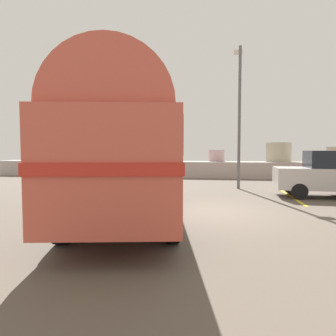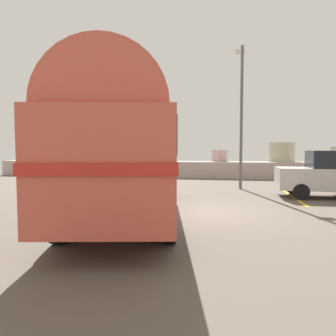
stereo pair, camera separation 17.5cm
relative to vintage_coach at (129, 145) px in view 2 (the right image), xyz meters
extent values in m
cube|color=brown|center=(2.18, 0.92, -2.04)|extent=(32.00, 26.00, 0.02)
cube|color=#B3A59E|center=(2.18, 12.72, -1.50)|extent=(31.36, 1.80, 1.10)
cube|color=#AFA2A5|center=(-10.05, 12.25, -0.43)|extent=(1.22, 1.30, 1.04)
sphere|color=#A9B598|center=(-5.87, 13.08, -0.40)|extent=(1.10, 1.10, 1.10)
cube|color=#A2ABA5|center=(-1.66, 13.00, -0.26)|extent=(1.29, 1.53, 1.38)
cube|color=#B79697|center=(2.47, 13.19, -0.55)|extent=(1.08, 1.09, 0.80)
cube|color=#ADA98F|center=(6.59, 13.06, -0.30)|extent=(1.69, 1.64, 1.29)
cube|color=gold|center=(5.46, 4.42, -2.03)|extent=(0.12, 4.40, 0.01)
cylinder|color=black|center=(-1.57, 2.35, -1.55)|extent=(0.45, 1.00, 0.96)
cylinder|color=black|center=(0.60, 2.76, -1.55)|extent=(0.45, 1.00, 0.96)
cylinder|color=black|center=(-0.60, -2.77, -1.55)|extent=(0.45, 1.00, 0.96)
cylinder|color=black|center=(1.57, -2.36, -1.55)|extent=(0.45, 1.00, 0.96)
cube|color=#C7503E|center=(0.00, 0.00, -0.48)|extent=(3.93, 8.70, 2.10)
cylinder|color=#C7503E|center=(0.00, 0.00, 0.57)|extent=(3.67, 8.33, 2.20)
cube|color=red|center=(0.00, 0.00, -0.42)|extent=(3.99, 8.79, 0.20)
cube|color=black|center=(0.00, 0.00, 0.10)|extent=(3.90, 8.38, 0.64)
cube|color=silver|center=(-0.80, 4.19, -1.35)|extent=(2.27, 0.58, 0.28)
cylinder|color=black|center=(5.58, 3.74, -1.72)|extent=(0.63, 0.23, 0.62)
cylinder|color=black|center=(5.65, 5.27, -1.72)|extent=(0.63, 0.23, 0.62)
cube|color=#BDBAB7|center=(6.89, 4.45, -1.27)|extent=(4.17, 1.87, 0.84)
cylinder|color=#5B5B60|center=(3.53, 6.72, 1.37)|extent=(0.14, 0.14, 6.85)
cube|color=beige|center=(3.46, 7.37, 4.70)|extent=(0.44, 0.24, 0.18)
camera|label=1|loc=(2.46, -8.47, -0.13)|focal=32.76mm
camera|label=2|loc=(2.63, -8.44, -0.13)|focal=32.76mm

